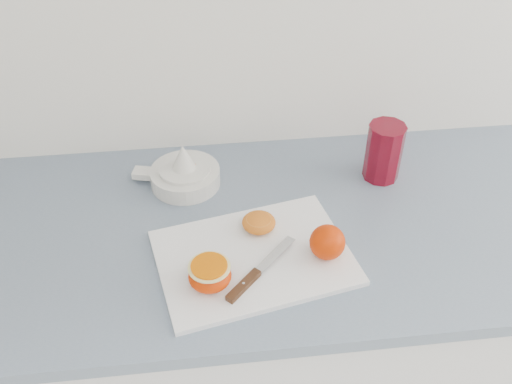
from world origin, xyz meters
TOP-DOWN VIEW (x-y plane):
  - counter at (0.13, 1.70)m, footprint 2.58×0.64m
  - cutting_board at (0.01, 1.59)m, footprint 0.42×0.34m
  - whole_orange at (0.15, 1.58)m, footprint 0.07×0.07m
  - half_orange at (-0.08, 1.53)m, footprint 0.08×0.08m
  - squeezed_shell at (0.03, 1.67)m, footprint 0.07×0.07m
  - paring_knife at (-0.01, 1.53)m, footprint 0.15×0.16m
  - citrus_juicer at (-0.12, 1.85)m, footprint 0.20×0.16m
  - red_tumbler at (0.33, 1.83)m, footprint 0.08×0.08m

SIDE VIEW (x-z plane):
  - counter at x=0.13m, z-range 0.00..0.89m
  - cutting_board at x=0.01m, z-range 0.89..0.90m
  - paring_knife at x=-0.01m, z-range 0.90..0.91m
  - squeezed_shell at x=0.03m, z-range 0.90..0.93m
  - citrus_juicer at x=-0.12m, z-range 0.87..0.97m
  - half_orange at x=-0.08m, z-range 0.90..0.95m
  - whole_orange at x=0.15m, z-range 0.90..0.97m
  - red_tumbler at x=0.33m, z-range 0.88..1.02m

